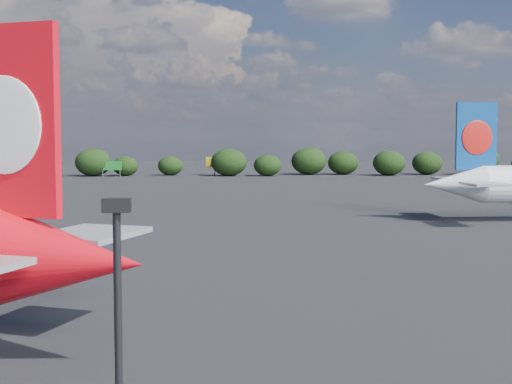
{
  "coord_description": "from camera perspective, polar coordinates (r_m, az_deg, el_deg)",
  "views": [
    {
      "loc": [
        13.7,
        -33.35,
        11.51
      ],
      "look_at": [
        16.0,
        12.0,
        8.0
      ],
      "focal_mm": 50.0,
      "sensor_mm": 36.0,
      "label": 1
    }
  ],
  "objects": [
    {
      "name": "ground",
      "position": [
        95.05,
        -11.18,
        -2.62
      ],
      "size": [
        500.0,
        500.0,
        0.0
      ],
      "primitive_type": "plane",
      "color": "black",
      "rests_on": "ground"
    },
    {
      "name": "highway_sign",
      "position": [
        211.9,
        -11.51,
        2.06
      ],
      "size": [
        6.0,
        0.3,
        4.5
      ],
      "color": "#14671F",
      "rests_on": "ground"
    },
    {
      "name": "billboard_yellow",
      "position": [
        215.49,
        -3.35,
        2.38
      ],
      "size": [
        5.0,
        0.3,
        5.5
      ],
      "color": "gold",
      "rests_on": "ground"
    },
    {
      "name": "horizon_treeline",
      "position": [
        213.38,
        -3.19,
        2.35
      ],
      "size": [
        204.68,
        16.01,
        9.28
      ],
      "color": "black",
      "rests_on": "ground"
    }
  ]
}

